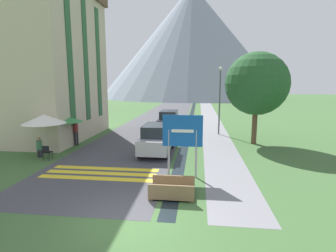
# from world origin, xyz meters

# --- Properties ---
(ground_plane) EXTENTS (160.00, 160.00, 0.00)m
(ground_plane) POSITION_xyz_m (0.00, 20.00, 0.00)
(ground_plane) COLOR #3D6033
(road) EXTENTS (6.40, 60.00, 0.01)m
(road) POSITION_xyz_m (-2.50, 30.00, 0.00)
(road) COLOR #424247
(road) RESTS_ON ground_plane
(footpath) EXTENTS (2.20, 60.00, 0.01)m
(footpath) POSITION_xyz_m (3.60, 30.00, 0.00)
(footpath) COLOR slate
(footpath) RESTS_ON ground_plane
(drainage_channel) EXTENTS (0.60, 60.00, 0.00)m
(drainage_channel) POSITION_xyz_m (1.20, 30.00, 0.00)
(drainage_channel) COLOR black
(drainage_channel) RESTS_ON ground_plane
(crosswalk_marking) EXTENTS (5.44, 1.84, 0.01)m
(crosswalk_marking) POSITION_xyz_m (-2.50, 4.15, 0.01)
(crosswalk_marking) COLOR yellow
(crosswalk_marking) RESTS_ON ground_plane
(mountain_distant) EXTENTS (56.48, 56.48, 33.72)m
(mountain_distant) POSITION_xyz_m (-0.42, 77.67, 16.86)
(mountain_distant) COLOR gray
(mountain_distant) RESTS_ON ground_plane
(hotel_building) EXTENTS (6.39, 9.66, 11.95)m
(hotel_building) POSITION_xyz_m (-9.40, 12.00, 6.41)
(hotel_building) COLOR #BCAD93
(hotel_building) RESTS_ON ground_plane
(road_sign) EXTENTS (1.82, 0.11, 2.90)m
(road_sign) POSITION_xyz_m (1.45, 4.12, 1.92)
(road_sign) COLOR #9E9EA3
(road_sign) RESTS_ON ground_plane
(footbridge) EXTENTS (1.70, 1.10, 0.65)m
(footbridge) POSITION_xyz_m (1.20, 1.96, 0.23)
(footbridge) COLOR brown
(footbridge) RESTS_ON ground_plane
(parked_car_near) EXTENTS (1.84, 4.30, 1.82)m
(parked_car_near) POSITION_xyz_m (-0.40, 8.21, 0.91)
(parked_car_near) COLOR #B2B2B7
(parked_car_near) RESTS_ON ground_plane
(parked_car_far) EXTENTS (1.85, 4.36, 1.82)m
(parked_car_far) POSITION_xyz_m (-0.56, 16.37, 0.91)
(parked_car_far) COLOR black
(parked_car_far) RESTS_ON ground_plane
(cafe_chair_far_left) EXTENTS (0.40, 0.40, 0.85)m
(cafe_chair_far_left) POSITION_xyz_m (-6.78, 9.82, 0.51)
(cafe_chair_far_left) COLOR black
(cafe_chair_far_left) RESTS_ON ground_plane
(cafe_chair_far_right) EXTENTS (0.40, 0.40, 0.85)m
(cafe_chair_far_right) POSITION_xyz_m (-6.81, 9.88, 0.51)
(cafe_chair_far_right) COLOR black
(cafe_chair_far_right) RESTS_ON ground_plane
(cafe_chair_middle) EXTENTS (0.40, 0.40, 0.85)m
(cafe_chair_middle) POSITION_xyz_m (-6.98, 8.44, 0.51)
(cafe_chair_middle) COLOR black
(cafe_chair_middle) RESTS_ON ground_plane
(cafe_chair_nearest) EXTENTS (0.40, 0.40, 0.85)m
(cafe_chair_nearest) POSITION_xyz_m (-6.32, 5.90, 0.51)
(cafe_chair_nearest) COLOR black
(cafe_chair_nearest) RESTS_ON ground_plane
(cafe_umbrella_front_white) EXTENTS (2.45, 2.45, 2.53)m
(cafe_umbrella_front_white) POSITION_xyz_m (-6.74, 6.54, 2.26)
(cafe_umbrella_front_white) COLOR #B7B2A8
(cafe_umbrella_front_white) RESTS_ON ground_plane
(cafe_umbrella_middle_green) EXTENTS (2.25, 2.25, 2.11)m
(cafe_umbrella_middle_green) POSITION_xyz_m (-6.70, 8.90, 1.93)
(cafe_umbrella_middle_green) COLOR #B7B2A8
(cafe_umbrella_middle_green) RESTS_ON ground_plane
(person_seated_near) EXTENTS (0.32, 0.32, 1.22)m
(person_seated_near) POSITION_xyz_m (-7.07, 6.38, 0.67)
(person_seated_near) COLOR #282833
(person_seated_near) RESTS_ON ground_plane
(person_seated_far) EXTENTS (0.32, 0.32, 1.27)m
(person_seated_far) POSITION_xyz_m (-6.66, 7.62, 0.70)
(person_seated_far) COLOR #282833
(person_seated_far) RESTS_ON ground_plane
(person_standing_terrace) EXTENTS (0.32, 0.32, 1.75)m
(person_standing_terrace) POSITION_xyz_m (-6.30, 9.46, 1.02)
(person_standing_terrace) COLOR #282833
(person_standing_terrace) RESTS_ON ground_plane
(streetlamp) EXTENTS (0.28, 0.28, 5.65)m
(streetlamp) POSITION_xyz_m (3.88, 14.76, 3.31)
(streetlamp) COLOR #515156
(streetlamp) RESTS_ON ground_plane
(tree_by_path) EXTENTS (4.38, 4.38, 6.47)m
(tree_by_path) POSITION_xyz_m (6.14, 11.53, 4.27)
(tree_by_path) COLOR brown
(tree_by_path) RESTS_ON ground_plane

